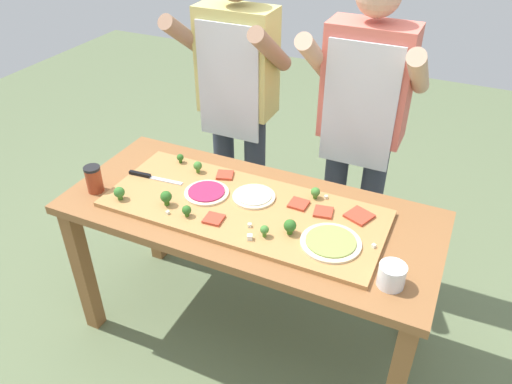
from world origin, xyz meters
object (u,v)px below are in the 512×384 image
broccoli_floret_back_mid (187,210)px  cheese_crumble_e (374,246)px  pizza_slice_far_right (299,204)px  cheese_crumble_a (250,225)px  flour_cup (391,277)px  pizza_slice_far_left (323,212)px  cheese_crumble_b (326,197)px  sauce_jar (94,179)px  pizza_whole_white_garlic (254,196)px  broccoli_floret_front_left (264,230)px  cheese_crumble_d (168,212)px  cook_left (237,94)px  pizza_slice_near_left (359,216)px  pizza_whole_beet_magenta (206,193)px  cheese_crumble_c (250,237)px  broccoli_floret_front_right (166,197)px  pizza_slice_near_right (214,219)px  broccoli_floret_front_mid (198,166)px  pizza_whole_pesto_green (331,242)px  broccoli_floret_back_right (119,193)px  broccoli_floret_center_left (315,192)px  broccoli_floret_back_left (290,226)px  pizza_slice_center (225,175)px  chefs_knife (148,176)px  broccoli_floret_center_right (180,158)px  cook_right (362,118)px  prep_table (249,230)px

broccoli_floret_back_mid → cheese_crumble_e: broccoli_floret_back_mid is taller
pizza_slice_far_right → cheese_crumble_e: bearing=-20.9°
cheese_crumble_a → flour_cup: (0.59, -0.07, 0.01)m
pizza_slice_far_left → cheese_crumble_b: (-0.02, 0.11, 0.00)m
sauce_jar → pizza_whole_white_garlic: bearing=18.3°
cheese_crumble_a → cheese_crumble_e: size_ratio=1.07×
broccoli_floret_front_left → cheese_crumble_d: 0.43m
pizza_slice_far_left → cook_left: bearing=140.6°
pizza_slice_near_left → broccoli_floret_back_mid: broccoli_floret_back_mid is taller
pizza_whole_beet_magenta → cheese_crumble_c: size_ratio=9.66×
broccoli_floret_front_right → cheese_crumble_d: (0.04, -0.05, -0.03)m
pizza_slice_near_right → broccoli_floret_front_mid: broccoli_floret_front_mid is taller
sauce_jar → broccoli_floret_back_mid: bearing=-1.3°
pizza_whole_pesto_green → pizza_whole_beet_magenta: bearing=171.4°
pizza_slice_near_right → broccoli_floret_back_right: broccoli_floret_back_right is taller
broccoli_floret_center_left → cheese_crumble_b: bearing=22.9°
cheese_crumble_e → broccoli_floret_back_left: bearing=-170.0°
pizza_whole_pesto_green → pizza_slice_near_right: (-0.48, -0.06, -0.00)m
broccoli_floret_front_right → flour_cup: 0.98m
pizza_whole_pesto_green → cook_left: cook_left is taller
pizza_slice_near_right → broccoli_floret_front_right: bearing=177.4°
pizza_slice_near_left → pizza_slice_near_right: (-0.54, -0.27, 0.00)m
pizza_slice_center → cook_left: size_ratio=0.05×
pizza_whole_beet_magenta → broccoli_floret_center_left: broccoli_floret_center_left is taller
pizza_slice_near_left → cheese_crumble_d: cheese_crumble_d is taller
flour_cup → sauce_jar: 1.35m
pizza_slice_far_right → pizza_whole_pesto_green: bearing=-42.5°
chefs_knife → broccoli_floret_center_right: 0.19m
pizza_whole_beet_magenta → cheese_crumble_c: 0.37m
cheese_crumble_a → flour_cup: 0.59m
pizza_whole_white_garlic → pizza_slice_near_left: 0.46m
pizza_whole_white_garlic → pizza_slice_far_right: (0.20, 0.03, -0.00)m
broccoli_floret_center_left → cheese_crumble_b: size_ratio=3.80×
cheese_crumble_e → broccoli_floret_back_mid: bearing=-170.2°
broccoli_floret_front_right → cook_right: size_ratio=0.04×
pizza_slice_center → cheese_crumble_a: bearing=-47.7°
sauce_jar → cheese_crumble_d: bearing=-4.6°
broccoli_floret_back_left → pizza_slice_far_left: bearing=66.8°
prep_table → broccoli_floret_back_right: size_ratio=27.18×
pizza_slice_center → broccoli_floret_center_left: (0.44, 0.01, 0.02)m
pizza_whole_white_garlic → cheese_crumble_b: 0.32m
cheese_crumble_b → cheese_crumble_d: 0.69m
broccoli_floret_center_right → broccoli_floret_back_right: bearing=-101.2°
pizza_whole_pesto_green → broccoli_floret_back_right: 0.94m
cheese_crumble_d → pizza_slice_near_right: bearing=12.4°
pizza_slice_near_left → broccoli_floret_center_right: 0.91m
pizza_slice_far_right → broccoli_floret_back_mid: 0.48m
sauce_jar → cook_left: size_ratio=0.08×
cheese_crumble_b → cheese_crumble_e: bearing=-41.2°
broccoli_floret_back_right → cheese_crumble_e: bearing=7.8°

